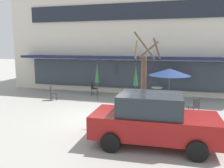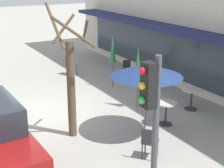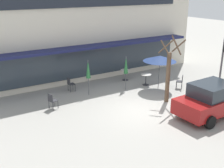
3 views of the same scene
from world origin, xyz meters
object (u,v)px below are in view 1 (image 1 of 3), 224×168
(patio_umbrella_corner_open, at_px, (170,72))
(street_tree, at_px, (144,82))
(patio_umbrella_green_folded, at_px, (136,76))
(patio_umbrella_cream_folded, at_px, (97,74))
(cafe_chair_1, at_px, (94,88))
(cafe_table_near_wall, at_px, (165,97))
(cafe_chair_2, at_px, (195,106))
(cafe_table_streetside, at_px, (157,91))
(parked_sedan, at_px, (153,120))
(cafe_chair_0, at_px, (53,92))

(patio_umbrella_corner_open, height_order, street_tree, street_tree)
(patio_umbrella_green_folded, height_order, patio_umbrella_cream_folded, same)
(cafe_chair_1, height_order, street_tree, street_tree)
(cafe_table_near_wall, xyz_separation_m, cafe_chair_2, (1.51, -1.71, 0.01))
(cafe_table_streetside, xyz_separation_m, cafe_chair_1, (-4.24, -0.03, 0.01))
(cafe_table_near_wall, bearing_deg, parked_sedan, -90.61)
(cafe_table_near_wall, xyz_separation_m, patio_umbrella_cream_folded, (-4.13, 0.37, 1.11))
(cafe_chair_1, bearing_deg, cafe_table_near_wall, -17.95)
(cafe_chair_0, bearing_deg, cafe_chair_1, 45.93)
(cafe_table_near_wall, relative_size, patio_umbrella_corner_open, 0.35)
(patio_umbrella_green_folded, xyz_separation_m, street_tree, (0.90, -2.91, 0.11))
(patio_umbrella_cream_folded, height_order, cafe_chair_1, patio_umbrella_cream_folded)
(cafe_table_streetside, bearing_deg, parked_sedan, -85.82)
(patio_umbrella_cream_folded, bearing_deg, cafe_chair_0, -162.58)
(street_tree, bearing_deg, parked_sedan, -74.87)
(cafe_table_streetside, xyz_separation_m, street_tree, (-0.18, -4.52, 1.22))
(cafe_chair_1, xyz_separation_m, cafe_chair_2, (6.32, -3.27, 0.00))
(cafe_table_streetside, bearing_deg, cafe_table_near_wall, -70.07)
(patio_umbrella_green_folded, bearing_deg, cafe_chair_1, 153.55)
(street_tree, bearing_deg, cafe_table_streetside, 87.73)
(patio_umbrella_cream_folded, xyz_separation_m, cafe_chair_1, (-0.69, 1.19, -1.10))
(cafe_chair_2, bearing_deg, patio_umbrella_cream_folded, 159.74)
(cafe_table_near_wall, bearing_deg, patio_umbrella_green_folded, -179.55)
(cafe_chair_2, bearing_deg, parked_sedan, -112.40)
(cafe_table_near_wall, xyz_separation_m, cafe_chair_0, (-6.77, -0.46, 0.01))
(patio_umbrella_green_folded, distance_m, parked_sedan, 5.77)
(patio_umbrella_green_folded, relative_size, cafe_chair_0, 2.47)
(cafe_table_streetside, bearing_deg, cafe_chair_1, -179.55)
(cafe_table_near_wall, relative_size, cafe_chair_2, 0.85)
(cafe_chair_1, relative_size, cafe_chair_2, 1.00)
(cafe_table_near_wall, height_order, street_tree, street_tree)
(cafe_chair_2, bearing_deg, patio_umbrella_corner_open, 149.97)
(cafe_chair_1, relative_size, street_tree, 0.23)
(cafe_table_streetside, relative_size, cafe_chair_1, 0.85)
(cafe_table_near_wall, height_order, parked_sedan, parked_sedan)
(patio_umbrella_green_folded, bearing_deg, parked_sedan, -73.81)
(cafe_chair_0, relative_size, cafe_chair_2, 1.00)
(patio_umbrella_corner_open, xyz_separation_m, cafe_chair_2, (1.25, -0.72, -1.50))
(cafe_table_streetside, distance_m, cafe_chair_2, 3.91)
(cafe_table_streetside, distance_m, cafe_chair_0, 6.53)
(cafe_table_near_wall, distance_m, cafe_chair_0, 6.79)
(patio_umbrella_green_folded, distance_m, street_tree, 3.05)
(patio_umbrella_corner_open, bearing_deg, street_tree, -117.55)
(parked_sedan, bearing_deg, patio_umbrella_cream_folded, 124.70)
(cafe_chair_2, bearing_deg, cafe_chair_0, 171.40)
(patio_umbrella_green_folded, xyz_separation_m, patio_umbrella_cream_folded, (-2.48, 0.38, 0.00))
(street_tree, bearing_deg, patio_umbrella_cream_folded, 135.67)
(patio_umbrella_green_folded, xyz_separation_m, patio_umbrella_corner_open, (1.91, -0.97, 0.39))
(cafe_chair_0, height_order, cafe_chair_2, same)
(patio_umbrella_cream_folded, height_order, patio_umbrella_corner_open, same)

